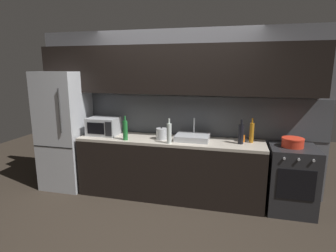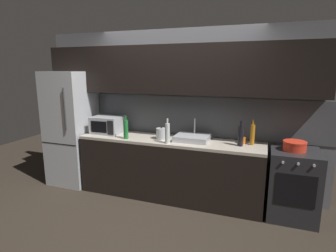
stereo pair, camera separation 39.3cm
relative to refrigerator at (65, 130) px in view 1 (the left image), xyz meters
name	(u,v)px [view 1 (the left image)]	position (x,y,z in m)	size (l,w,h in m)	color
ground_plane	(152,228)	(1.74, -0.90, -0.94)	(10.00, 10.00, 0.00)	#2D261E
back_wall	(174,93)	(1.74, 0.30, 0.61)	(4.46, 0.44, 2.50)	slate
counter_run	(169,168)	(1.74, 0.00, -0.49)	(2.72, 0.60, 0.90)	black
refrigerator	(65,130)	(0.00, 0.00, 0.00)	(0.68, 0.69, 1.87)	#ADAFB5
oven_range	(291,179)	(3.44, 0.00, -0.49)	(0.60, 0.62, 0.90)	#232326
microwave	(103,126)	(0.68, 0.02, 0.10)	(0.46, 0.35, 0.27)	#A8AAAF
sink_basin	(193,137)	(2.08, 0.03, 0.00)	(0.48, 0.38, 0.30)	#ADAFB5
kettle	(162,134)	(1.63, -0.03, 0.05)	(0.19, 0.16, 0.19)	#B7BABF
wine_bottle_clear	(169,133)	(1.79, -0.22, 0.11)	(0.07, 0.07, 0.35)	silver
wine_bottle_dark	(241,134)	(2.75, -0.01, 0.10)	(0.07, 0.07, 0.34)	black
wine_bottle_green	(125,130)	(1.13, -0.20, 0.11)	(0.07, 0.07, 0.35)	#1E6B2D
wine_bottle_amber	(252,132)	(2.90, 0.10, 0.11)	(0.06, 0.06, 0.35)	#B27019
mug_orange	(242,138)	(2.78, 0.11, 0.01)	(0.08, 0.08, 0.10)	orange
cooking_pot	(293,142)	(3.42, 0.00, 0.02)	(0.28, 0.28, 0.12)	red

